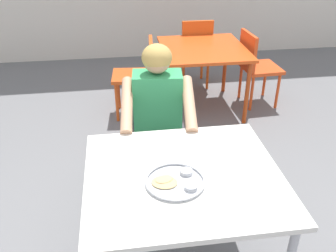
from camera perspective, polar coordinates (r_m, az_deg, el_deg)
name	(u,v)px	position (r m, az deg, el deg)	size (l,w,h in m)	color
table_foreground	(183,185)	(2.02, 2.34, -8.97)	(1.03, 0.92, 0.73)	silver
thali_tray	(175,181)	(1.90, 1.14, -8.45)	(0.31, 0.31, 0.03)	#B7BABF
chair_foreground	(157,127)	(2.89, -1.69, -0.20)	(0.47, 0.47, 0.80)	#3F3F44
diner_foreground	(158,115)	(2.59, -1.54, 1.73)	(0.53, 0.58, 1.18)	#3C3C3C
table_background_red	(203,54)	(4.00, 5.41, 10.85)	(0.87, 0.93, 0.70)	#E04C19
chair_red_left	(140,72)	(3.91, -4.34, 8.28)	(0.45, 0.41, 0.82)	#CE4918
chair_red_right	(255,63)	(4.25, 13.20, 9.34)	(0.41, 0.44, 0.83)	#DC471A
chair_red_far	(195,49)	(4.60, 4.16, 11.67)	(0.39, 0.42, 0.86)	#CF511A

